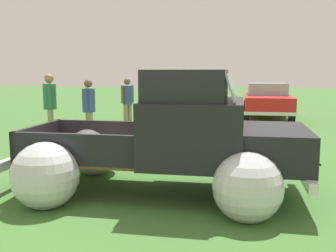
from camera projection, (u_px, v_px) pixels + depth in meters
ground_plane at (153, 191)px, 6.16m from camera, size 80.00×80.00×0.00m
vintage_pickup_truck at (177, 146)px, 5.98m from camera, size 4.71×2.95×1.96m
show_car_0 at (185, 97)px, 16.74m from camera, size 2.40×4.48×1.43m
show_car_1 at (267, 100)px, 15.32m from camera, size 2.05×4.45×1.43m
spectator_0 at (50, 103)px, 10.30m from camera, size 0.45×0.52×1.83m
spectator_1 at (127, 100)px, 12.87m from camera, size 0.47×0.48×1.67m
spectator_2 at (89, 107)px, 10.28m from camera, size 0.47×0.50×1.69m
lane_cone_0 at (311, 149)px, 7.97m from camera, size 0.36×0.36×0.63m
lane_cone_1 at (28, 150)px, 7.89m from camera, size 0.36×0.36×0.63m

